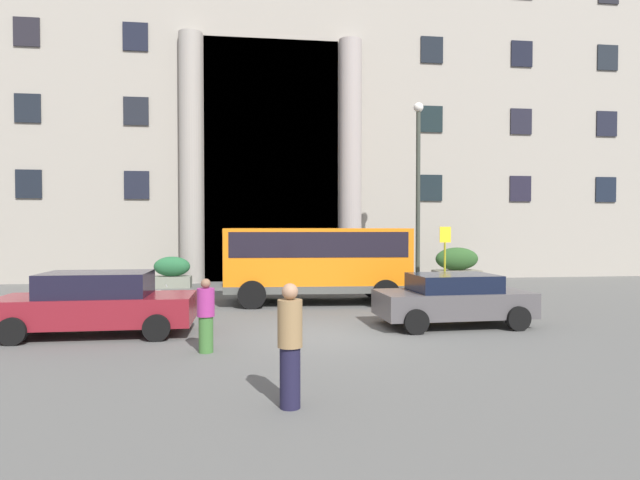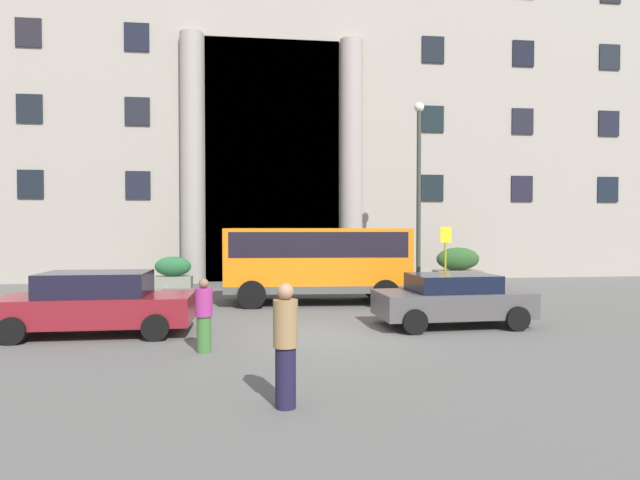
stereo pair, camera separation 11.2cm
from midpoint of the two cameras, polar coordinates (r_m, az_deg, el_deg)
The scene contains 15 objects.
ground_plane at distance 12.90m, azimuth 0.60°, elevation -10.52°, with size 80.00×64.00×0.12m, color #52524F.
office_building_facade at distance 30.98m, azimuth -4.08°, elevation 15.82°, with size 41.21×9.80×20.62m.
orange_minibus at distance 18.16m, azimuth -0.47°, elevation -1.93°, with size 6.28×3.00×2.56m.
bus_stop_sign at distance 20.79m, azimuth 13.14°, elevation -1.34°, with size 0.44×0.08×2.61m.
hedge_planter_west at distance 24.90m, azimuth 14.37°, elevation -2.76°, with size 2.09×0.93×1.66m.
hedge_planter_east at distance 23.43m, azimuth 1.41°, elevation -3.36°, with size 1.74×0.71×1.34m.
hedge_planter_far_east at distance 23.62m, azimuth -15.75°, elevation -3.39°, with size 1.59×0.85×1.33m.
hedge_planter_far_west at distance 23.35m, azimuth -8.12°, elevation -3.33°, with size 1.72×0.90×1.40m.
parked_estate_mid at distance 14.44m, azimuth 13.88°, elevation -6.18°, with size 4.02×2.13×1.36m.
parked_sedan_second at distance 13.95m, azimuth -23.07°, elevation -6.27°, with size 4.54×2.04×1.52m.
motorcycle_near_kerb at distance 16.33m, azimuth -18.59°, elevation -6.22°, with size 1.98×0.65×0.89m.
scooter_by_planter at distance 16.90m, azimuth 10.83°, elevation -5.91°, with size 1.97×0.55×0.89m.
pedestrian_woman_dark_dress at distance 11.36m, azimuth -12.45°, elevation -7.95°, with size 0.36×0.36×1.54m.
pedestrian_child_trailing at distance 7.79m, azimuth -3.66°, elevation -11.18°, with size 0.36×0.36×1.80m.
lamppost_plaza_centre at distance 22.26m, azimuth 10.36°, elevation 6.23°, with size 0.40×0.40×7.70m.
Camera 1 is at (-1.81, -12.49, 2.62)m, focal length 29.76 mm.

